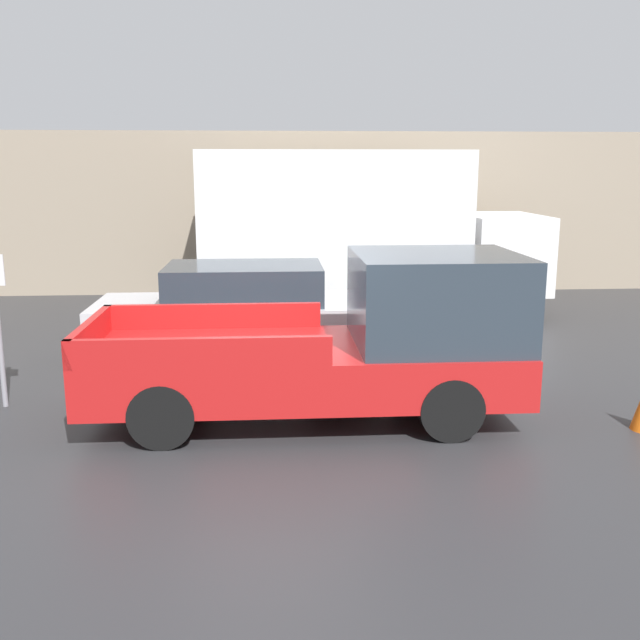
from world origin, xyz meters
TOP-DOWN VIEW (x-y plane):
  - ground_plane at (0.00, 0.00)m, footprint 60.00×60.00m
  - building_wall at (0.00, 9.36)m, footprint 28.00×0.15m
  - pickup_truck at (0.89, 0.20)m, footprint 5.34×2.09m
  - car at (-0.63, 3.12)m, footprint 4.58×1.86m
  - delivery_truck at (1.71, 6.70)m, footprint 7.21×2.55m

SIDE VIEW (x-z plane):
  - ground_plane at x=0.00m, z-range 0.00..0.00m
  - car at x=-0.63m, z-range 0.02..1.57m
  - pickup_truck at x=0.89m, z-range -0.07..2.00m
  - delivery_truck at x=1.71m, z-range 0.12..3.56m
  - building_wall at x=0.00m, z-range 0.00..3.96m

